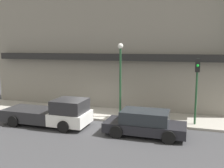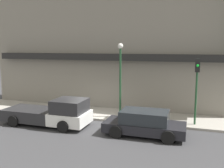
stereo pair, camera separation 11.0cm
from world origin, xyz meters
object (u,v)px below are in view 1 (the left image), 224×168
traffic_light (197,80)px  pickup_truck (52,113)px  street_lamp (120,71)px  fire_hydrant (135,115)px  parked_car (145,123)px

traffic_light → pickup_truck: bearing=-164.3°
pickup_truck → street_lamp: 5.21m
pickup_truck → street_lamp: size_ratio=1.11×
pickup_truck → fire_hydrant: size_ratio=8.81×
street_lamp → parked_car: bearing=-50.7°
pickup_truck → traffic_light: (8.54, 2.40, 2.15)m
pickup_truck → street_lamp: (3.68, 2.67, 2.54)m
pickup_truck → fire_hydrant: pickup_truck is taller
fire_hydrant → traffic_light: 4.48m
traffic_light → parked_car: bearing=-138.1°
pickup_truck → traffic_light: traffic_light is taller
parked_car → street_lamp: (-2.18, 2.67, 2.61)m
street_lamp → traffic_light: 4.88m
pickup_truck → parked_car: 5.86m
street_lamp → pickup_truck: bearing=-144.1°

